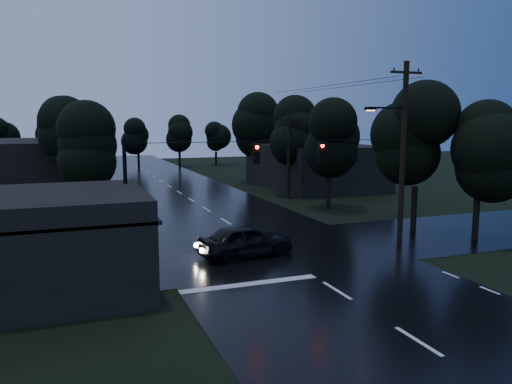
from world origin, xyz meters
TOP-DOWN VIEW (x-y plane):
  - ground at (0.00, 0.00)m, footprint 160.00×160.00m
  - main_road at (0.00, 30.00)m, footprint 12.00×120.00m
  - cross_street at (0.00, 12.00)m, footprint 60.00×9.00m
  - building_far_right at (14.00, 34.00)m, footprint 10.00×14.00m
  - building_far_left at (-14.00, 40.00)m, footprint 10.00×16.00m
  - utility_pole_main at (7.41, 11.00)m, footprint 3.50×0.30m
  - utility_pole_far at (8.30, 28.00)m, footprint 2.00×0.30m
  - anchor_pole_left at (-7.50, 11.00)m, footprint 0.18×0.18m
  - span_signals at (0.56, 10.99)m, footprint 15.00×0.37m
  - tree_corner_near at (10.00, 13.00)m, footprint 4.48×4.48m
  - tree_corner_far at (12.00, 10.00)m, footprint 3.92×3.92m
  - tree_left_a at (-9.00, 22.00)m, footprint 3.92×3.92m
  - tree_left_b at (-9.60, 30.00)m, footprint 4.20×4.20m
  - tree_left_c at (-10.20, 40.00)m, footprint 4.48×4.48m
  - tree_right_a at (9.00, 22.00)m, footprint 4.20×4.20m
  - tree_right_b at (9.60, 30.00)m, footprint 4.48×4.48m
  - tree_right_c at (10.20, 40.00)m, footprint 4.76×4.76m
  - car at (-1.67, 11.24)m, footprint 5.05×2.54m

SIDE VIEW (x-z plane):
  - ground at x=0.00m, z-range 0.00..0.00m
  - main_road at x=0.00m, z-range -0.01..0.01m
  - cross_street at x=0.00m, z-range -0.01..0.01m
  - car at x=-1.67m, z-range 0.00..1.65m
  - building_far_right at x=14.00m, z-range 0.00..4.40m
  - building_far_left at x=-14.00m, z-range 0.00..5.00m
  - anchor_pole_left at x=-7.50m, z-range 0.00..6.00m
  - utility_pole_far at x=8.30m, z-range 0.13..7.63m
  - tree_corner_far at x=12.00m, z-range 1.11..9.37m
  - tree_left_a at x=-9.00m, z-range 1.11..9.37m
  - span_signals at x=0.56m, z-range 4.69..5.80m
  - utility_pole_main at x=7.41m, z-range 0.26..10.26m
  - tree_left_b at x=-9.60m, z-range 1.19..10.04m
  - tree_right_a at x=9.00m, z-range 1.19..10.04m
  - tree_corner_near at x=10.00m, z-range 1.27..10.71m
  - tree_left_c at x=-10.20m, z-range 1.27..10.71m
  - tree_right_b at x=9.60m, z-range 1.27..10.71m
  - tree_right_c at x=10.20m, z-range 1.35..11.38m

